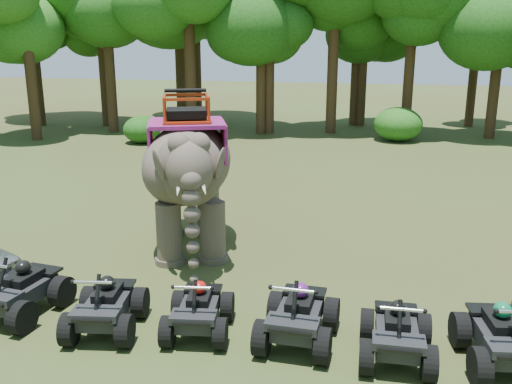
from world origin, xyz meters
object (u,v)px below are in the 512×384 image
(atv_4, at_px, (397,326))
(atv_3, at_px, (299,308))
(atv_0, at_px, (19,283))
(atv_5, at_px, (504,330))
(elephant, at_px, (188,172))
(atv_2, at_px, (198,303))
(atv_1, at_px, (105,299))

(atv_4, bearing_deg, atv_3, 172.07)
(atv_0, xyz_separation_m, atv_5, (9.02, 0.11, -0.00))
(atv_0, bearing_deg, atv_3, 8.42)
(elephant, distance_m, atv_5, 8.20)
(atv_0, height_order, atv_3, atv_0)
(atv_2, height_order, atv_5, atv_5)
(elephant, height_order, atv_3, elephant)
(atv_4, relative_size, atv_5, 0.94)
(atv_2, bearing_deg, atv_3, -6.15)
(atv_3, relative_size, atv_4, 1.07)
(atv_2, bearing_deg, atv_0, 173.11)
(atv_2, xyz_separation_m, atv_5, (5.34, 0.03, 0.07))
(atv_0, xyz_separation_m, atv_4, (7.29, -0.05, -0.05))
(atv_1, height_order, atv_4, atv_1)
(elephant, bearing_deg, atv_0, -136.39)
(elephant, relative_size, atv_1, 2.80)
(atv_4, height_order, atv_5, atv_5)
(atv_0, distance_m, atv_1, 1.97)
(atv_2, distance_m, atv_3, 1.87)
(atv_3, bearing_deg, atv_4, -4.38)
(atv_4, bearing_deg, atv_5, 3.95)
(atv_5, bearing_deg, elephant, 140.56)
(atv_4, xyz_separation_m, atv_5, (1.73, 0.16, 0.04))
(elephant, xyz_separation_m, atv_0, (-2.11, -4.29, -1.36))
(atv_3, xyz_separation_m, atv_5, (3.47, -0.04, 0.00))
(atv_2, xyz_separation_m, atv_3, (1.87, 0.07, 0.07))
(atv_2, xyz_separation_m, atv_4, (3.60, -0.13, 0.03))
(atv_0, bearing_deg, atv_5, 7.60)
(atv_0, height_order, atv_1, atv_0)
(atv_4, bearing_deg, atv_0, 178.22)
(elephant, bearing_deg, atv_3, -70.46)
(atv_1, height_order, atv_5, atv_5)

